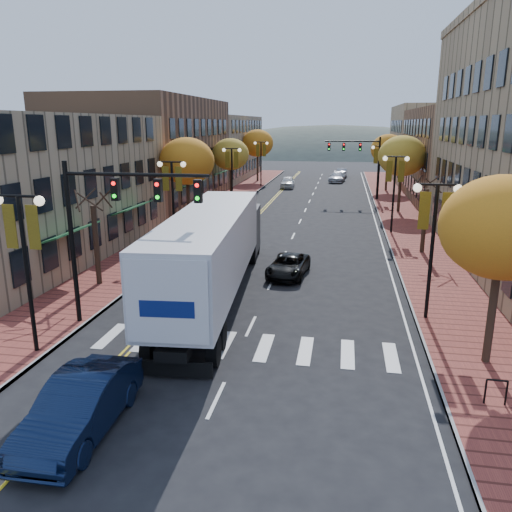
% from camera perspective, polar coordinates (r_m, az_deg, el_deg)
% --- Properties ---
extents(ground, '(200.00, 200.00, 0.00)m').
position_cam_1_polar(ground, '(18.12, -2.96, -12.88)').
color(ground, black).
rests_on(ground, ground).
extents(sidewalk_left, '(4.00, 85.00, 0.15)m').
position_cam_1_polar(sidewalk_left, '(50.44, -4.76, 5.34)').
color(sidewalk_left, brown).
rests_on(sidewalk_left, ground).
extents(sidewalk_right, '(4.00, 85.00, 0.15)m').
position_cam_1_polar(sidewalk_right, '(49.12, 16.08, 4.54)').
color(sidewalk_right, brown).
rests_on(sidewalk_right, ground).
extents(building_left_near, '(12.00, 22.00, 9.00)m').
position_cam_1_polar(building_left_near, '(35.51, -25.94, 7.07)').
color(building_left_near, '#9E8966').
rests_on(building_left_near, ground).
extents(building_left_mid, '(12.00, 24.00, 11.00)m').
position_cam_1_polar(building_left_mid, '(55.66, -12.11, 11.59)').
color(building_left_mid, brown).
rests_on(building_left_mid, ground).
extents(building_left_far, '(12.00, 26.00, 9.50)m').
position_cam_1_polar(building_left_far, '(79.43, -5.27, 12.22)').
color(building_left_far, '#9E8966').
rests_on(building_left_far, ground).
extents(building_right_mid, '(15.00, 24.00, 10.00)m').
position_cam_1_polar(building_right_mid, '(59.58, 24.77, 10.29)').
color(building_right_mid, brown).
rests_on(building_right_mid, ground).
extents(building_right_far, '(15.00, 20.00, 11.00)m').
position_cam_1_polar(building_right_far, '(81.03, 20.96, 11.91)').
color(building_right_far, '#9E8966').
rests_on(building_right_far, ground).
extents(tree_left_a, '(0.28, 0.28, 4.20)m').
position_cam_1_polar(tree_left_a, '(27.49, -17.78, 1.18)').
color(tree_left_a, '#382619').
rests_on(tree_left_a, sidewalk_left).
extents(tree_left_b, '(4.48, 4.48, 7.21)m').
position_cam_1_polar(tree_left_b, '(41.69, -7.91, 10.67)').
color(tree_left_b, '#382619').
rests_on(tree_left_b, sidewalk_left).
extents(tree_left_c, '(4.16, 4.16, 6.69)m').
position_cam_1_polar(tree_left_c, '(57.13, -2.94, 11.52)').
color(tree_left_c, '#382619').
rests_on(tree_left_c, sidewalk_left).
extents(tree_left_d, '(4.61, 4.61, 7.42)m').
position_cam_1_polar(tree_left_d, '(74.74, 0.18, 12.77)').
color(tree_left_d, '#382619').
rests_on(tree_left_d, sidewalk_left).
extents(tree_right_a, '(4.16, 4.16, 6.69)m').
position_cam_1_polar(tree_right_a, '(18.71, 26.37, 2.91)').
color(tree_right_a, '#382619').
rests_on(tree_right_a, sidewalk_right).
extents(tree_right_b, '(0.28, 0.28, 4.20)m').
position_cam_1_polar(tree_right_b, '(34.59, 18.69, 3.83)').
color(tree_right_b, '#382619').
rests_on(tree_right_b, sidewalk_right).
extents(tree_right_c, '(4.48, 4.48, 7.21)m').
position_cam_1_polar(tree_right_c, '(49.98, 16.36, 10.91)').
color(tree_right_c, '#382619').
rests_on(tree_right_c, sidewalk_right).
extents(tree_right_d, '(4.35, 4.35, 7.00)m').
position_cam_1_polar(tree_right_d, '(65.90, 14.89, 11.71)').
color(tree_right_d, '#382619').
rests_on(tree_right_d, sidewalk_right).
extents(lamp_left_a, '(1.96, 0.36, 6.05)m').
position_cam_1_polar(lamp_left_a, '(19.63, -25.02, 1.29)').
color(lamp_left_a, black).
rests_on(lamp_left_a, ground).
extents(lamp_left_b, '(1.96, 0.36, 6.05)m').
position_cam_1_polar(lamp_left_b, '(33.77, -9.52, 7.67)').
color(lamp_left_b, black).
rests_on(lamp_left_b, ground).
extents(lamp_left_c, '(1.96, 0.36, 6.05)m').
position_cam_1_polar(lamp_left_c, '(51.01, -2.78, 10.26)').
color(lamp_left_c, black).
rests_on(lamp_left_c, ground).
extents(lamp_left_d, '(1.96, 0.36, 6.05)m').
position_cam_1_polar(lamp_left_d, '(68.64, 0.58, 11.48)').
color(lamp_left_d, black).
rests_on(lamp_left_d, ground).
extents(lamp_right_a, '(1.96, 0.36, 6.05)m').
position_cam_1_polar(lamp_right_a, '(22.33, 19.69, 3.33)').
color(lamp_right_a, black).
rests_on(lamp_right_a, ground).
extents(lamp_right_b, '(1.96, 0.36, 6.05)m').
position_cam_1_polar(lamp_right_b, '(40.01, 15.56, 8.44)').
color(lamp_right_b, black).
rests_on(lamp_right_b, ground).
extents(lamp_right_c, '(1.96, 0.36, 6.05)m').
position_cam_1_polar(lamp_right_c, '(57.88, 13.95, 10.40)').
color(lamp_right_c, black).
rests_on(lamp_right_c, ground).
extents(traffic_mast_near, '(6.10, 0.35, 7.00)m').
position_cam_1_polar(traffic_mast_near, '(21.02, -16.04, 4.70)').
color(traffic_mast_near, black).
rests_on(traffic_mast_near, ground).
extents(traffic_mast_far, '(6.10, 0.34, 7.00)m').
position_cam_1_polar(traffic_mast_far, '(57.74, 11.95, 11.13)').
color(traffic_mast_far, black).
rests_on(traffic_mast_far, ground).
extents(semi_truck, '(4.27, 18.24, 4.52)m').
position_cam_1_polar(semi_truck, '(24.53, -4.67, 1.19)').
color(semi_truck, black).
rests_on(semi_truck, ground).
extents(navy_sedan, '(1.82, 5.01, 1.64)m').
position_cam_1_polar(navy_sedan, '(15.34, -19.42, -15.85)').
color(navy_sedan, black).
rests_on(navy_sedan, ground).
extents(black_suv, '(2.38, 4.47, 1.20)m').
position_cam_1_polar(black_suv, '(28.46, 3.71, -1.11)').
color(black_suv, black).
rests_on(black_suv, ground).
extents(car_far_white, '(2.03, 4.56, 1.52)m').
position_cam_1_polar(car_far_white, '(68.01, 3.63, 8.43)').
color(car_far_white, silver).
rests_on(car_far_white, ground).
extents(car_far_silver, '(2.64, 5.25, 1.46)m').
position_cam_1_polar(car_far_silver, '(75.48, 9.26, 8.89)').
color(car_far_silver, '#B1B2B9').
rests_on(car_far_silver, ground).
extents(car_far_oncoming, '(1.66, 4.35, 1.42)m').
position_cam_1_polar(car_far_oncoming, '(82.87, 9.80, 9.38)').
color(car_far_oncoming, '#9FA0A7').
rests_on(car_far_oncoming, ground).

